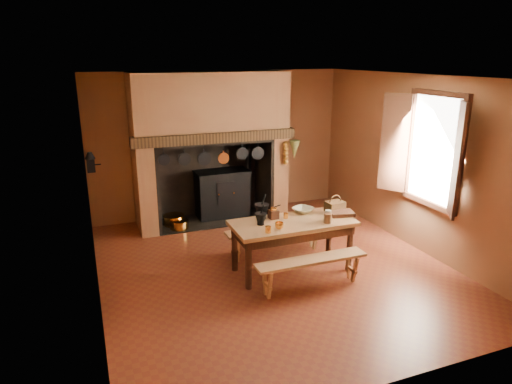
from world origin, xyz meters
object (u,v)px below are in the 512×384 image
iron_range (223,193)px  wicker_basket (335,206)px  work_table (293,229)px  bench_front (311,266)px  mixing_bowl (303,210)px  coffee_grinder (274,213)px

iron_range → wicker_basket: bearing=-66.8°
work_table → wicker_basket: wicker_basket is taller
iron_range → bench_front: bearing=-85.4°
mixing_bowl → wicker_basket: wicker_basket is taller
work_table → wicker_basket: (0.79, 0.17, 0.21)m
iron_range → work_table: size_ratio=0.90×
work_table → mixing_bowl: mixing_bowl is taller
bench_front → wicker_basket: bearing=44.2°
coffee_grinder → mixing_bowl: 0.54m
work_table → wicker_basket: size_ratio=6.00×
mixing_bowl → iron_range: bearing=103.9°
bench_front → coffee_grinder: bearing=104.9°
work_table → bench_front: bearing=-90.0°
wicker_basket → iron_range: bearing=106.6°
iron_range → wicker_basket: (1.05, -2.46, 0.38)m
bench_front → mixing_bowl: mixing_bowl is taller
iron_range → mixing_bowl: size_ratio=5.26×
iron_range → bench_front: size_ratio=1.01×
wicker_basket → coffee_grinder: bearing=171.2°
iron_range → bench_front: (0.26, -3.23, -0.15)m
iron_range → coffee_grinder: bearing=-88.9°
bench_front → iron_range: bearing=94.6°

